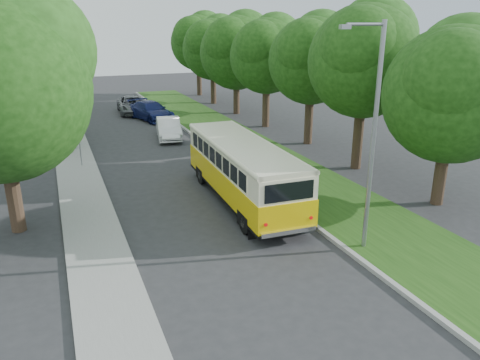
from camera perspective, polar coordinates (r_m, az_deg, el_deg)
name	(u,v)px	position (r m, az deg, el deg)	size (l,w,h in m)	color
ground	(230,240)	(18.02, -1.24, -7.36)	(120.00, 120.00, 0.00)	#2C2C2E
curb	(261,186)	(23.53, 2.61, -0.75)	(0.20, 70.00, 0.15)	gray
grass_verge	(302,181)	(24.56, 7.61, -0.08)	(4.50, 70.00, 0.13)	#1E4512
sidewalk	(87,210)	(21.64, -18.11, -3.54)	(2.20, 70.00, 0.12)	gray
treeline	(180,51)	(34.35, -7.32, 15.29)	(24.27, 41.91, 9.46)	#332319
lamppost_near	(372,133)	(16.45, 15.77, 5.55)	(1.71, 0.16, 8.00)	gray
lamppost_far	(66,86)	(31.38, -20.40, 10.65)	(1.71, 0.16, 7.50)	gray
warning_sign	(79,138)	(27.84, -19.05, 4.83)	(0.56, 0.10, 2.50)	gray
vintage_bus	(243,172)	(21.18, 0.33, 0.94)	(2.50, 9.72, 2.89)	yellow
car_silver	(223,156)	(26.64, -2.10, 2.98)	(1.62, 4.03, 1.37)	#A0A0A4
car_white	(169,128)	(33.73, -8.69, 6.25)	(1.56, 4.48, 1.48)	white
car_blue	(151,111)	(40.54, -10.77, 8.28)	(2.15, 5.29, 1.54)	navy
car_grey	(133,105)	(43.97, -12.94, 8.92)	(2.50, 5.43, 1.51)	#5C5E64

